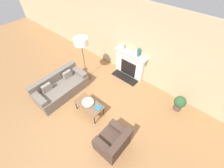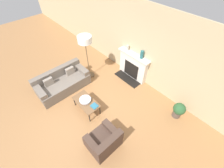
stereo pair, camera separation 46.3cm
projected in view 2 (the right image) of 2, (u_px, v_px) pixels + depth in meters
ground_plane at (81, 114)px, 5.03m from camera, size 18.00×18.00×0.00m
wall_back at (141, 45)px, 5.27m from camera, size 18.00×0.06×2.90m
fireplace at (133, 66)px, 5.92m from camera, size 1.39×0.59×1.08m
couch at (63, 83)px, 5.61m from camera, size 0.88×1.92×0.77m
armchair_near at (104, 141)px, 4.08m from camera, size 0.73×0.84×0.75m
coffee_table at (86, 102)px, 4.86m from camera, size 0.94×0.51×0.43m
bowl at (85, 100)px, 4.82m from camera, size 0.38×0.38×0.09m
book at (94, 106)px, 4.71m from camera, size 0.23×0.20×0.02m
floor_lamp at (85, 43)px, 5.21m from camera, size 0.50×0.50×1.79m
mantel_vase_left at (128, 48)px, 5.63m from camera, size 0.09×0.09×0.22m
mantel_vase_center_left at (142, 55)px, 5.26m from camera, size 0.12×0.12×0.30m
potted_plant at (179, 110)px, 4.73m from camera, size 0.38×0.38×0.58m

